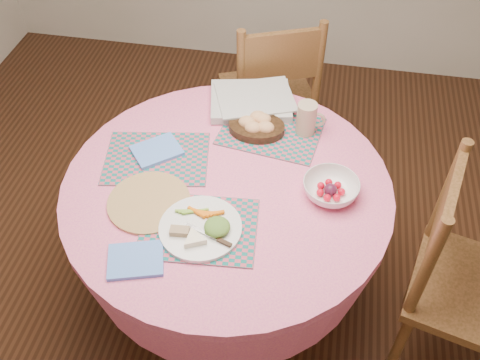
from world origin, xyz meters
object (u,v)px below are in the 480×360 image
object	(u,v)px
wicker_trivet	(149,202)
fruit_bowl	(331,189)
latte_mug	(307,118)
bread_bowl	(257,125)
chair_back	(271,94)
chair_right	(460,278)
dining_table	(228,217)
dinner_plate	(202,228)

from	to	relation	value
wicker_trivet	fruit_bowl	distance (m)	0.66
fruit_bowl	latte_mug	bearing A→B (deg)	110.33
bread_bowl	chair_back	bearing A→B (deg)	91.30
chair_right	wicker_trivet	distance (m)	1.18
wicker_trivet	bread_bowl	size ratio (longest dim) A/B	1.30
chair_right	wicker_trivet	size ratio (longest dim) A/B	3.31
dining_table	bread_bowl	world-z (taller)	bread_bowl
dining_table	bread_bowl	distance (m)	0.39
chair_back	fruit_bowl	bearing A→B (deg)	88.75
chair_back	wicker_trivet	xyz separation A→B (m)	(-0.31, -1.03, 0.24)
wicker_trivet	bread_bowl	bearing A→B (deg)	55.11
chair_right	chair_back	xyz separation A→B (m)	(-0.85, 0.98, -0.00)
bread_bowl	latte_mug	xyz separation A→B (m)	(0.20, 0.03, 0.04)
chair_back	fruit_bowl	size ratio (longest dim) A/B	3.99
chair_right	dining_table	bearing A→B (deg)	98.26
dining_table	chair_back	distance (m)	0.89
dining_table	wicker_trivet	size ratio (longest dim) A/B	4.13
fruit_bowl	dining_table	bearing A→B (deg)	-177.73
chair_back	bread_bowl	bearing A→B (deg)	69.06
dining_table	latte_mug	bearing A→B (deg)	52.88
chair_right	chair_back	bearing A→B (deg)	55.46
dinner_plate	fruit_bowl	bearing A→B (deg)	31.03
bread_bowl	fruit_bowl	bearing A→B (deg)	-42.90
bread_bowl	chair_right	bearing A→B (deg)	-26.18
dinner_plate	latte_mug	distance (m)	0.66
wicker_trivet	dinner_plate	world-z (taller)	dinner_plate
bread_bowl	wicker_trivet	bearing A→B (deg)	-124.89
wicker_trivet	bread_bowl	distance (m)	0.56
chair_right	bread_bowl	distance (m)	0.97
wicker_trivet	dinner_plate	bearing A→B (deg)	-22.84
chair_back	fruit_bowl	xyz separation A→B (m)	(0.33, -0.87, 0.27)
dining_table	bread_bowl	bearing A→B (deg)	78.73
latte_mug	dining_table	bearing A→B (deg)	-127.12
wicker_trivet	fruit_bowl	xyz separation A→B (m)	(0.64, 0.16, 0.03)
wicker_trivet	dinner_plate	xyz separation A→B (m)	(0.22, -0.09, 0.01)
dinner_plate	chair_back	bearing A→B (deg)	85.51
latte_mug	fruit_bowl	world-z (taller)	latte_mug
chair_back	dinner_plate	bearing A→B (deg)	63.28
latte_mug	bread_bowl	bearing A→B (deg)	-170.94
bread_bowl	fruit_bowl	size ratio (longest dim) A/B	0.93
chair_right	chair_back	world-z (taller)	chair_right
latte_mug	dinner_plate	bearing A→B (deg)	-117.19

